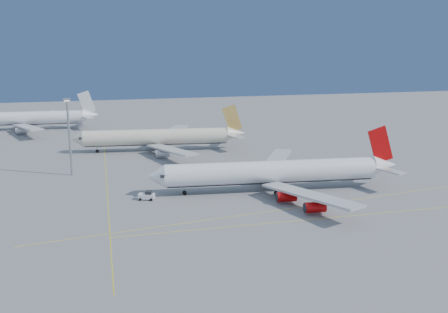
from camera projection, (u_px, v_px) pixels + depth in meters
ground at (265, 204)px, 130.56m from camera, size 500.00×500.00×0.00m
taxiway_lines at (205, 200)px, 133.09m from camera, size 118.86×140.00×0.02m
airliner_virgin at (277, 172)px, 140.80m from camera, size 72.70×65.06×17.93m
airliner_etihad at (160, 137)px, 192.38m from camera, size 67.31×61.86×17.56m
airliner_third at (26, 118)px, 237.87m from camera, size 68.18×62.78×18.29m
pushback_tug at (147, 196)px, 133.58m from camera, size 4.68×3.63×2.38m
light_mast at (69, 131)px, 154.93m from camera, size 2.10×2.10×24.31m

